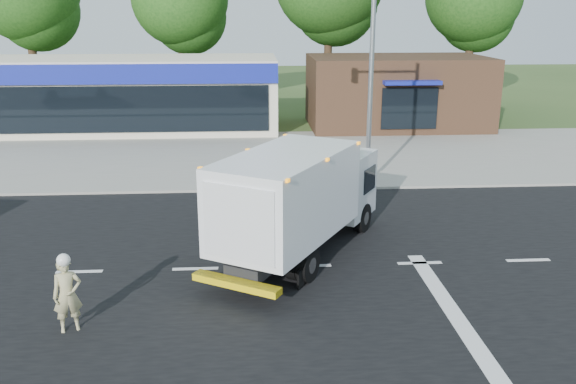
# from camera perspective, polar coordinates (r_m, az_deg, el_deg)

# --- Properties ---
(ground) EXTENTS (120.00, 120.00, 0.00)m
(ground) POSITION_cam_1_polar(r_m,az_deg,el_deg) (16.33, 1.95, -6.97)
(ground) COLOR #385123
(ground) RESTS_ON ground
(road_asphalt) EXTENTS (60.00, 14.00, 0.02)m
(road_asphalt) POSITION_cam_1_polar(r_m,az_deg,el_deg) (16.33, 1.95, -6.95)
(road_asphalt) COLOR black
(road_asphalt) RESTS_ON ground
(sidewalk) EXTENTS (60.00, 2.40, 0.12)m
(sidewalk) POSITION_cam_1_polar(r_m,az_deg,el_deg) (24.03, 0.08, 1.03)
(sidewalk) COLOR gray
(sidewalk) RESTS_ON ground
(parking_apron) EXTENTS (60.00, 9.00, 0.02)m
(parking_apron) POSITION_cam_1_polar(r_m,az_deg,el_deg) (29.65, -0.65, 3.96)
(parking_apron) COLOR gray
(parking_apron) RESTS_ON ground
(lane_markings) EXTENTS (55.20, 7.00, 0.01)m
(lane_markings) POSITION_cam_1_polar(r_m,az_deg,el_deg) (15.30, 7.54, -8.75)
(lane_markings) COLOR silver
(lane_markings) RESTS_ON road_asphalt
(ems_box_truck) EXTENTS (5.36, 7.03, 3.07)m
(ems_box_truck) POSITION_cam_1_polar(r_m,az_deg,el_deg) (16.43, 1.04, -0.24)
(ems_box_truck) COLOR black
(ems_box_truck) RESTS_ON ground
(emergency_worker) EXTENTS (0.70, 0.59, 1.75)m
(emergency_worker) POSITION_cam_1_polar(r_m,az_deg,el_deg) (13.72, -19.96, -8.90)
(emergency_worker) COLOR tan
(emergency_worker) RESTS_ON ground
(retail_strip_mall) EXTENTS (18.00, 6.20, 4.00)m
(retail_strip_mall) POSITION_cam_1_polar(r_m,az_deg,el_deg) (35.90, -15.85, 8.83)
(retail_strip_mall) COLOR beige
(retail_strip_mall) RESTS_ON ground
(brown_storefront) EXTENTS (10.00, 6.70, 4.00)m
(brown_storefront) POSITION_cam_1_polar(r_m,az_deg,el_deg) (36.17, 10.12, 9.23)
(brown_storefront) COLOR #382316
(brown_storefront) RESTS_ON ground
(traffic_signal_pole) EXTENTS (3.51, 0.25, 8.00)m
(traffic_signal_pole) POSITION_cam_1_polar(r_m,az_deg,el_deg) (22.87, 6.22, 12.53)
(traffic_signal_pole) COLOR gray
(traffic_signal_pole) RESTS_ON ground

